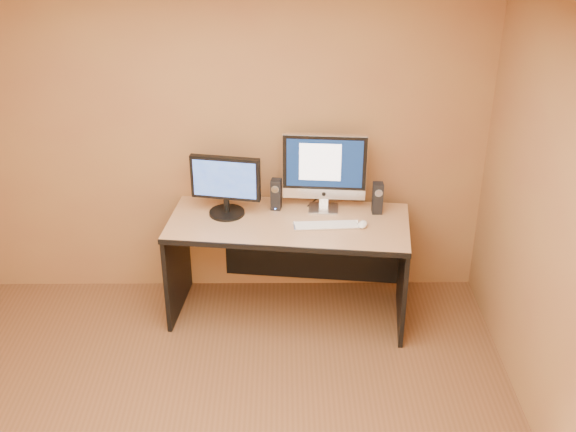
{
  "coord_description": "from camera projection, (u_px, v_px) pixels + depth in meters",
  "views": [
    {
      "loc": [
        0.41,
        -3.19,
        3.36
      ],
      "look_at": [
        0.45,
        1.47,
        0.92
      ],
      "focal_mm": 45.0,
      "sensor_mm": 36.0,
      "label": 1
    }
  ],
  "objects": [
    {
      "name": "mouse",
      "position": [
        363.0,
        224.0,
        5.31
      ],
      "size": [
        0.1,
        0.13,
        0.04
      ],
      "primitive_type": "ellipsoid",
      "rotation": [
        0.0,
        0.0,
        -0.3
      ],
      "color": "white",
      "rests_on": "desk"
    },
    {
      "name": "imac",
      "position": [
        324.0,
        173.0,
        5.42
      ],
      "size": [
        0.66,
        0.29,
        0.62
      ],
      "primitive_type": null,
      "rotation": [
        0.0,
        0.0,
        -0.09
      ],
      "color": "silver",
      "rests_on": "desk"
    },
    {
      "name": "ceiling",
      "position": [
        189.0,
        34.0,
        3.18
      ],
      "size": [
        4.0,
        4.0,
        0.0
      ],
      "primitive_type": "plane",
      "color": "white",
      "rests_on": "walls"
    },
    {
      "name": "speaker_left",
      "position": [
        276.0,
        194.0,
        5.52
      ],
      "size": [
        0.09,
        0.09,
        0.25
      ],
      "primitive_type": null,
      "rotation": [
        0.0,
        0.0,
        -0.18
      ],
      "color": "black",
      "rests_on": "desk"
    },
    {
      "name": "desk",
      "position": [
        288.0,
        268.0,
        5.58
      ],
      "size": [
        1.87,
        0.99,
        0.83
      ],
      "primitive_type": null,
      "rotation": [
        0.0,
        0.0,
        -0.12
      ],
      "color": "tan",
      "rests_on": "ground"
    },
    {
      "name": "second_monitor",
      "position": [
        226.0,
        186.0,
        5.38
      ],
      "size": [
        0.58,
        0.36,
        0.47
      ],
      "primitive_type": null,
      "rotation": [
        0.0,
        0.0,
        -0.19
      ],
      "color": "black",
      "rests_on": "desk"
    },
    {
      "name": "walls",
      "position": [
        205.0,
        283.0,
        3.78
      ],
      "size": [
        4.0,
        4.0,
        2.6
      ],
      "primitive_type": null,
      "color": "olive",
      "rests_on": "ground"
    },
    {
      "name": "speaker_right",
      "position": [
        378.0,
        198.0,
        5.46
      ],
      "size": [
        0.08,
        0.08,
        0.25
      ],
      "primitive_type": null,
      "rotation": [
        0.0,
        0.0,
        0.01
      ],
      "color": "black",
      "rests_on": "desk"
    },
    {
      "name": "cable_a",
      "position": [
        323.0,
        200.0,
        5.69
      ],
      "size": [
        0.1,
        0.23,
        0.01
      ],
      "primitive_type": "cylinder",
      "rotation": [
        1.57,
        0.0,
        0.38
      ],
      "color": "black",
      "rests_on": "desk"
    },
    {
      "name": "keyboard",
      "position": [
        326.0,
        225.0,
        5.31
      ],
      "size": [
        0.49,
        0.15,
        0.02
      ],
      "primitive_type": "cube",
      "rotation": [
        0.0,
        0.0,
        0.05
      ],
      "color": "silver",
      "rests_on": "desk"
    },
    {
      "name": "cable_b",
      "position": [
        314.0,
        201.0,
        5.68
      ],
      "size": [
        0.11,
        0.18,
        0.01
      ],
      "primitive_type": "cylinder",
      "rotation": [
        1.57,
        0.0,
        -0.53
      ],
      "color": "black",
      "rests_on": "desk"
    }
  ]
}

